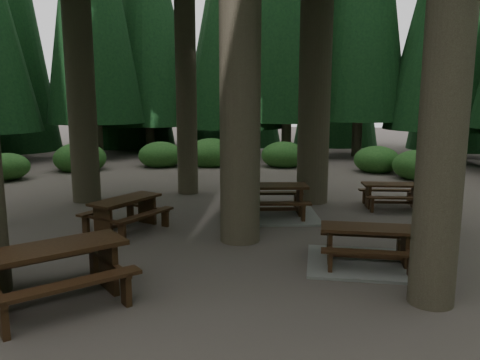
# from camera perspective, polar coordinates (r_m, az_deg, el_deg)

# --- Properties ---
(ground) EXTENTS (80.00, 80.00, 0.00)m
(ground) POSITION_cam_1_polar(r_m,az_deg,el_deg) (10.02, -4.72, -7.47)
(ground) COLOR #4B423D
(ground) RESTS_ON ground
(picnic_table_a) EXTENTS (2.17, 1.81, 0.71)m
(picnic_table_a) POSITION_cam_1_polar(r_m,az_deg,el_deg) (8.88, 15.17, -8.52)
(picnic_table_a) COLOR gray
(picnic_table_a) RESTS_ON ground
(picnic_table_b) EXTENTS (1.97, 2.13, 0.74)m
(picnic_table_b) POSITION_cam_1_polar(r_m,az_deg,el_deg) (11.03, -13.73, -3.45)
(picnic_table_b) COLOR black
(picnic_table_b) RESTS_ON ground
(picnic_table_c) EXTENTS (2.70, 2.35, 0.82)m
(picnic_table_c) POSITION_cam_1_polar(r_m,az_deg,el_deg) (12.00, 3.65, -3.11)
(picnic_table_c) COLOR gray
(picnic_table_c) RESTS_ON ground
(picnic_table_d) EXTENTS (1.65, 1.36, 0.68)m
(picnic_table_d) POSITION_cam_1_polar(r_m,az_deg,el_deg) (13.51, 17.99, -1.38)
(picnic_table_d) COLOR black
(picnic_table_d) RESTS_ON ground
(picnic_table_e) EXTENTS (2.60, 2.59, 0.88)m
(picnic_table_e) POSITION_cam_1_polar(r_m,az_deg,el_deg) (7.46, -21.73, -9.66)
(picnic_table_e) COLOR black
(picnic_table_e) RESTS_ON ground
(shrub_ring) EXTENTS (23.86, 24.64, 1.49)m
(shrub_ring) POSITION_cam_1_polar(r_m,az_deg,el_deg) (10.50, -0.12, -4.34)
(shrub_ring) COLOR #21581E
(shrub_ring) RESTS_ON ground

